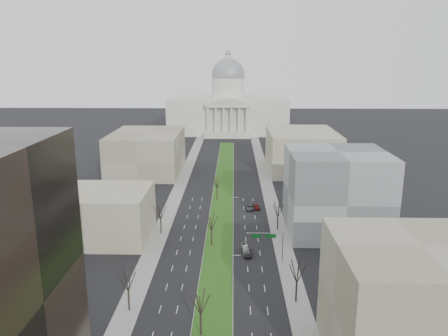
# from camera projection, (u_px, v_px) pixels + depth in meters

# --- Properties ---
(ground) EXTENTS (600.00, 600.00, 0.00)m
(ground) POSITION_uv_depth(u_px,v_px,m) (223.00, 200.00, 158.37)
(ground) COLOR black
(ground) RESTS_ON ground
(median) EXTENTS (8.00, 222.03, 0.20)m
(median) POSITION_uv_depth(u_px,v_px,m) (222.00, 200.00, 157.36)
(median) COLOR #999993
(median) RESTS_ON ground
(sidewalk_left) EXTENTS (5.00, 330.00, 0.15)m
(sidewalk_left) POSITION_uv_depth(u_px,v_px,m) (164.00, 225.00, 134.49)
(sidewalk_left) COLOR gray
(sidewalk_left) RESTS_ON ground
(sidewalk_right) EXTENTS (5.00, 330.00, 0.15)m
(sidewalk_right) POSITION_uv_depth(u_px,v_px,m) (277.00, 226.00, 133.74)
(sidewalk_right) COLOR gray
(sidewalk_right) RESTS_ON ground
(capitol) EXTENTS (80.00, 46.00, 55.00)m
(capitol) POSITION_uv_depth(u_px,v_px,m) (228.00, 109.00, 299.41)
(capitol) COLOR beige
(capitol) RESTS_ON ground
(building_beige_left) EXTENTS (26.00, 22.00, 14.00)m
(building_beige_left) POSITION_uv_depth(u_px,v_px,m) (103.00, 214.00, 123.43)
(building_beige_left) COLOR tan
(building_beige_left) RESTS_ON ground
(building_tan_right) EXTENTS (26.00, 24.00, 22.00)m
(building_tan_right) POSITION_uv_depth(u_px,v_px,m) (415.00, 309.00, 69.67)
(building_tan_right) COLOR gray
(building_tan_right) RESTS_ON ground
(building_grey_right) EXTENTS (28.00, 26.00, 24.00)m
(building_grey_right) POSITION_uv_depth(u_px,v_px,m) (336.00, 192.00, 127.57)
(building_grey_right) COLOR slate
(building_grey_right) RESTS_ON ground
(building_far_left) EXTENTS (30.00, 40.00, 18.00)m
(building_far_left) POSITION_uv_depth(u_px,v_px,m) (147.00, 152.00, 195.70)
(building_far_left) COLOR gray
(building_far_left) RESTS_ON ground
(building_far_right) EXTENTS (30.00, 40.00, 18.00)m
(building_far_right) POSITION_uv_depth(u_px,v_px,m) (302.00, 151.00, 199.06)
(building_far_right) COLOR tan
(building_far_right) RESTS_ON ground
(tree_left_mid) EXTENTS (5.40, 5.40, 9.72)m
(tree_left_mid) POSITION_uv_depth(u_px,v_px,m) (128.00, 279.00, 87.22)
(tree_left_mid) COLOR black
(tree_left_mid) RESTS_ON ground
(tree_left_far) EXTENTS (5.28, 5.28, 9.50)m
(tree_left_far) POSITION_uv_depth(u_px,v_px,m) (160.00, 212.00, 126.04)
(tree_left_far) COLOR black
(tree_left_far) RESTS_ON ground
(tree_right_mid) EXTENTS (5.52, 5.52, 9.94)m
(tree_right_mid) POSITION_uv_depth(u_px,v_px,m) (297.00, 271.00, 90.33)
(tree_right_mid) COLOR black
(tree_right_mid) RESTS_ON ground
(tree_right_far) EXTENTS (5.04, 5.04, 9.07)m
(tree_right_far) POSITION_uv_depth(u_px,v_px,m) (278.00, 209.00, 129.26)
(tree_right_far) COLOR black
(tree_right_far) RESTS_ON ground
(tree_median_a) EXTENTS (5.40, 5.40, 9.72)m
(tree_median_a) POSITION_uv_depth(u_px,v_px,m) (200.00, 302.00, 79.14)
(tree_median_a) COLOR black
(tree_median_a) RESTS_ON ground
(tree_median_b) EXTENTS (5.40, 5.40, 9.72)m
(tree_median_b) POSITION_uv_depth(u_px,v_px,m) (211.00, 222.00, 117.92)
(tree_median_b) COLOR black
(tree_median_b) RESTS_ON ground
(tree_median_c) EXTENTS (5.40, 5.40, 9.72)m
(tree_median_c) POSITION_uv_depth(u_px,v_px,m) (217.00, 181.00, 156.70)
(tree_median_c) COLOR black
(tree_median_c) RESTS_ON ground
(streetlamp_median_b) EXTENTS (1.90, 0.20, 9.16)m
(streetlamp_median_b) POSITION_uv_depth(u_px,v_px,m) (232.00, 274.00, 94.10)
(streetlamp_median_b) COLOR gray
(streetlamp_median_b) RESTS_ON ground
(streetlamp_median_c) EXTENTS (1.90, 0.20, 9.16)m
(streetlamp_median_c) POSITION_uv_depth(u_px,v_px,m) (233.00, 211.00, 132.88)
(streetlamp_median_c) COLOR gray
(streetlamp_median_c) RESTS_ON ground
(mast_arm_signs) EXTENTS (9.12, 0.24, 8.09)m
(mast_arm_signs) POSITION_uv_depth(u_px,v_px,m) (272.00, 240.00, 108.14)
(mast_arm_signs) COLOR gray
(mast_arm_signs) RESTS_ON ground
(car_black) EXTENTS (2.04, 5.18, 1.68)m
(car_black) POSITION_uv_depth(u_px,v_px,m) (247.00, 252.00, 113.58)
(car_black) COLOR black
(car_black) RESTS_ON ground
(car_red) EXTENTS (2.26, 4.60, 1.29)m
(car_red) POSITION_uv_depth(u_px,v_px,m) (257.00, 207.00, 148.92)
(car_red) COLOR #63120D
(car_red) RESTS_ON ground
(car_grey_far) EXTENTS (2.42, 5.21, 1.44)m
(car_grey_far) POSITION_uv_depth(u_px,v_px,m) (250.00, 207.00, 148.13)
(car_grey_far) COLOR #424448
(car_grey_far) RESTS_ON ground
(box_van) EXTENTS (2.14, 6.59, 1.80)m
(box_van) POSITION_uv_depth(u_px,v_px,m) (245.00, 249.00, 115.16)
(box_van) COLOR #BBBBBB
(box_van) RESTS_ON ground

